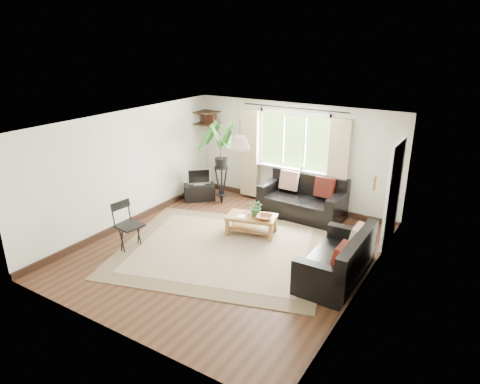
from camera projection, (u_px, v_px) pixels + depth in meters
The scene contains 24 objects.
floor at pixel (229, 251), 8.00m from camera, with size 5.50×5.50×0.00m, color #321D10.
ceiling at pixel (227, 124), 7.17m from camera, with size 5.50×5.50×0.00m, color white.
wall_back at pixel (294, 156), 9.78m from camera, with size 5.00×0.02×2.40m, color silver.
wall_front at pixel (109, 254), 5.39m from camera, with size 5.00×0.02×2.40m, color silver.
wall_left at pixel (127, 169), 8.82m from camera, with size 0.02×5.50×2.40m, color silver.
wall_right at pixel (369, 221), 6.35m from camera, with size 0.02×5.50×2.40m, color silver.
rug at pixel (223, 249), 8.04m from camera, with size 3.76×3.23×0.02m, color beige.
window at pixel (294, 141), 9.62m from camera, with size 2.50×0.16×2.16m, color white, non-canonical shape.
door at pixel (393, 198), 7.79m from camera, with size 0.06×0.96×2.06m, color silver.
corner_shelf at pixel (207, 118), 10.45m from camera, with size 0.50×0.50×0.34m, color black, non-canonical shape.
pendant_lamp at pixel (240, 139), 7.61m from camera, with size 0.36×0.36×0.54m, color beige, non-canonical shape.
wall_sconce at pixel (373, 180), 6.44m from camera, with size 0.12×0.12×0.28m, color beige, non-canonical shape.
sofa_back at pixel (302, 198), 9.40m from camera, with size 1.82×0.91×0.86m, color black, non-canonical shape.
sofa_right at pixel (336, 257), 6.96m from camera, with size 0.84×1.68×0.79m, color black, non-canonical shape.
coffee_table at pixel (251, 225), 8.61m from camera, with size 0.98×0.54×0.40m, color brown, non-canonical shape.
table_plant at pixel (257, 207), 8.50m from camera, with size 0.32×0.28×0.35m, color #2A5E25.
bowl at pixel (264, 217), 8.37m from camera, with size 0.32×0.32×0.08m, color brown.
book_a at pixel (238, 216), 8.53m from camera, with size 0.17×0.23×0.02m, color white.
book_b at pixel (244, 212), 8.69m from camera, with size 0.17×0.23×0.02m, color #552B22.
tv_stand at pixel (199, 192), 10.42m from camera, with size 0.72×0.41×0.39m, color black.
tv at pixel (199, 176), 10.28m from camera, with size 0.56×0.19×0.43m, color #A5A5AA, non-canonical shape.
palm_stand at pixel (221, 164), 9.93m from camera, with size 0.76×0.76×1.96m, color black, non-canonical shape.
folding_chair at pixel (129, 227), 7.94m from camera, with size 0.47×0.47×0.91m, color black, non-canonical shape.
sill_plant at pixel (302, 164), 9.60m from camera, with size 0.14×0.10×0.27m, color #2D6023.
Camera 1 is at (3.93, -5.95, 3.80)m, focal length 32.00 mm.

